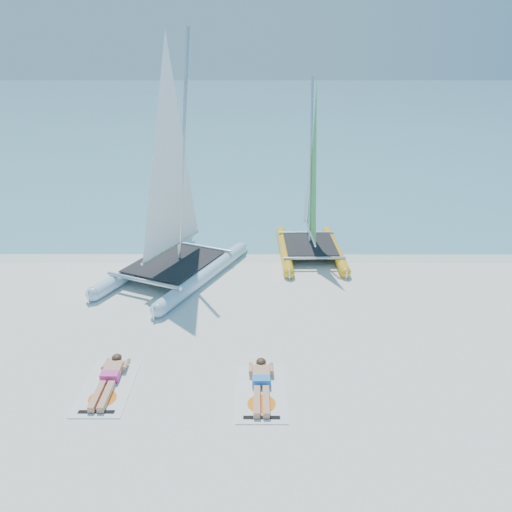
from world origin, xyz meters
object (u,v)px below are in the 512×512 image
Objects in this scene: towel_a at (107,388)px; sunbather_a at (109,378)px; sunbather_b at (261,383)px; catamaran_yellow at (310,198)px; towel_b at (261,393)px; catamaran_blue at (172,206)px.

sunbather_a reaches higher than towel_a.
sunbather_b is (3.16, 0.04, 0.11)m from towel_a.
towel_a is at bearing -123.14° from catamaran_yellow.
sunbather_b is at bearing 90.00° from towel_b.
sunbather_a is 1.00× the size of sunbather_b.
sunbather_b is at bearing -2.75° from sunbather_a.
catamaran_blue is at bearing -155.43° from catamaran_yellow.
sunbather_a reaches higher than towel_b.
sunbather_a is at bearing 173.80° from towel_b.
catamaran_yellow is 3.19× the size of towel_a.
catamaran_blue reaches higher than towel_a.
catamaran_yellow is 3.41× the size of sunbather_a.
sunbather_b is (-1.70, -7.76, -1.74)m from catamaran_yellow.
catamaran_yellow is at bearing 77.63° from sunbather_b.
sunbather_a is at bearing -71.17° from catamaran_blue.
sunbather_a is at bearing 177.25° from sunbather_b.
towel_a is 3.17m from sunbather_b.
sunbather_a is 0.93× the size of towel_b.
catamaran_blue is 1.24× the size of catamaran_yellow.
towel_a is 1.07× the size of sunbather_b.
catamaran_blue reaches higher than sunbather_a.
sunbather_a is at bearing -123.79° from catamaran_yellow.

